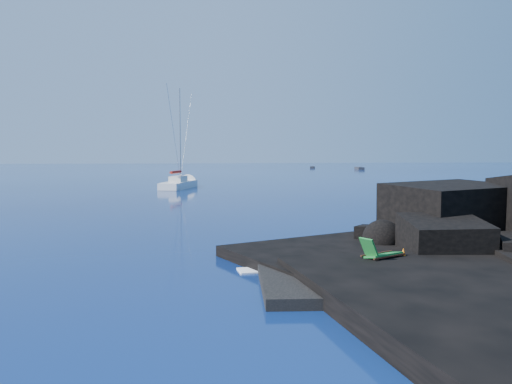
# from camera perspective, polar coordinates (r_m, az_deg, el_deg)

# --- Properties ---
(ground) EXTENTS (400.00, 400.00, 0.00)m
(ground) POSITION_cam_1_polar(r_m,az_deg,el_deg) (16.11, 0.02, -11.32)
(ground) COLOR #030E34
(ground) RESTS_ON ground
(beach) EXTENTS (9.08, 6.86, 0.70)m
(beach) POSITION_cam_1_polar(r_m,az_deg,el_deg) (17.78, 14.49, -9.95)
(beach) COLOR black
(beach) RESTS_ON ground
(surf_foam) EXTENTS (10.00, 8.00, 0.06)m
(surf_foam) POSITION_cam_1_polar(r_m,az_deg,el_deg) (22.04, 11.09, -7.09)
(surf_foam) COLOR white
(surf_foam) RESTS_ON ground
(sailboat) EXTENTS (6.00, 12.13, 12.51)m
(sailboat) POSITION_cam_1_polar(r_m,az_deg,el_deg) (63.10, -8.74, 0.44)
(sailboat) COLOR silver
(sailboat) RESTS_ON ground
(deck_chair) EXTENTS (1.84, 1.40, 1.16)m
(deck_chair) POSITION_cam_1_polar(r_m,az_deg,el_deg) (18.70, 14.34, -6.32)
(deck_chair) COLOR #176B29
(deck_chair) RESTS_ON beach
(towel) EXTENTS (2.32, 1.42, 0.06)m
(towel) POSITION_cam_1_polar(r_m,az_deg,el_deg) (15.92, 12.95, -10.22)
(towel) COLOR white
(towel) RESTS_ON beach
(sunbather) EXTENTS (1.75, 0.73, 0.23)m
(sunbather) POSITION_cam_1_polar(r_m,az_deg,el_deg) (15.89, 12.96, -9.72)
(sunbather) COLOR tan
(sunbather) RESTS_ON towel
(marker_cone) EXTENTS (0.47, 0.47, 0.55)m
(marker_cone) POSITION_cam_1_polar(r_m,az_deg,el_deg) (19.28, 16.48, -6.96)
(marker_cone) COLOR orange
(marker_cone) RESTS_ON beach
(distant_boat_a) EXTENTS (2.43, 4.30, 0.55)m
(distant_boat_a) POSITION_cam_1_polar(r_m,az_deg,el_deg) (146.13, 6.48, 2.72)
(distant_boat_a) COLOR black
(distant_boat_a) RESTS_ON ground
(distant_boat_b) EXTENTS (2.13, 5.19, 0.67)m
(distant_boat_b) POSITION_cam_1_polar(r_m,az_deg,el_deg) (136.40, 11.73, 2.54)
(distant_boat_b) COLOR #25262A
(distant_boat_b) RESTS_ON ground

